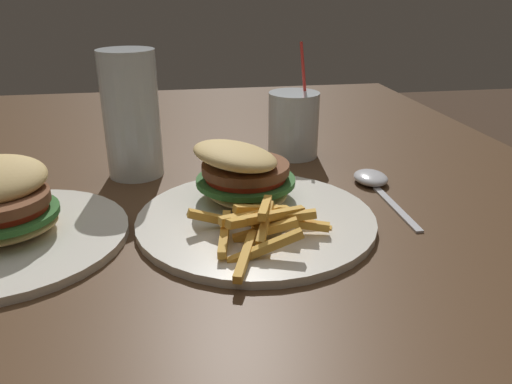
{
  "coord_description": "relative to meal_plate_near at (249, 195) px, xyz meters",
  "views": [
    {
      "loc": [
        -0.63,
        0.03,
        1.02
      ],
      "look_at": [
        -0.09,
        -0.06,
        0.79
      ],
      "focal_mm": 35.0,
      "sensor_mm": 36.0,
      "label": 1
    }
  ],
  "objects": [
    {
      "name": "dining_table",
      "position": [
        0.06,
        0.06,
        -0.13
      ],
      "size": [
        1.51,
        1.14,
        0.75
      ],
      "color": "#4C331E",
      "rests_on": "ground_plane"
    },
    {
      "name": "meal_plate_far",
      "position": [
        -0.02,
        0.28,
        0.0
      ],
      "size": [
        0.27,
        0.27,
        0.1
      ],
      "color": "silver",
      "rests_on": "dining_table"
    },
    {
      "name": "beer_glass",
      "position": [
        0.17,
        0.15,
        0.06
      ],
      "size": [
        0.08,
        0.08,
        0.19
      ],
      "color": "silver",
      "rests_on": "dining_table"
    },
    {
      "name": "juice_glass",
      "position": [
        0.22,
        -0.11,
        0.02
      ],
      "size": [
        0.08,
        0.08,
        0.19
      ],
      "color": "silver",
      "rests_on": "dining_table"
    },
    {
      "name": "spoon",
      "position": [
        0.07,
        -0.19,
        -0.02
      ],
      "size": [
        0.19,
        0.05,
        0.02
      ],
      "rotation": [
        0.0,
        0.0,
        -0.01
      ],
      "color": "silver",
      "rests_on": "dining_table"
    },
    {
      "name": "meal_plate_near",
      "position": [
        0.0,
        0.0,
        0.0
      ],
      "size": [
        0.29,
        0.29,
        0.09
      ],
      "color": "silver",
      "rests_on": "dining_table"
    }
  ]
}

